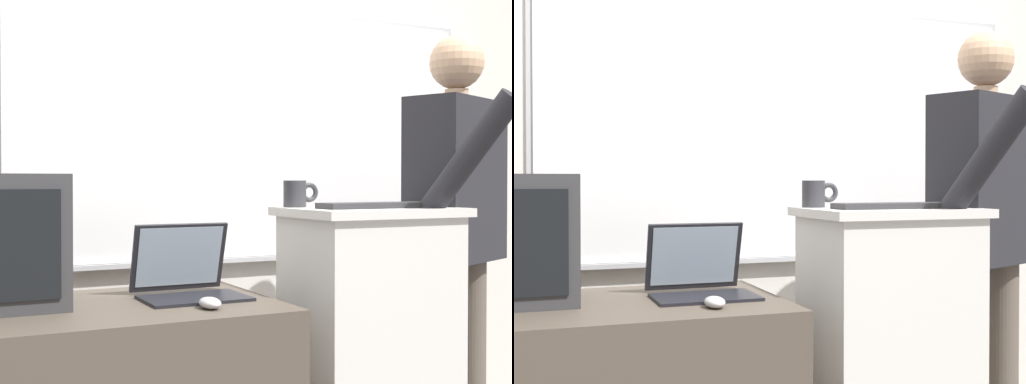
% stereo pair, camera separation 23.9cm
% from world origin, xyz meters
% --- Properties ---
extents(back_wall, '(6.40, 0.17, 2.63)m').
position_xyz_m(back_wall, '(0.02, 1.16, 1.32)').
color(back_wall, silver).
rests_on(back_wall, ground_plane).
extents(lectern_podium, '(0.59, 0.43, 1.06)m').
position_xyz_m(lectern_podium, '(0.45, 0.32, 0.53)').
color(lectern_podium, silver).
rests_on(lectern_podium, ground_plane).
extents(person_presenter, '(0.64, 0.69, 1.72)m').
position_xyz_m(person_presenter, '(0.91, 0.38, 1.01)').
color(person_presenter, brown).
rests_on(person_presenter, ground_plane).
extents(laptop, '(0.33, 0.30, 0.24)m').
position_xyz_m(laptop, '(-0.20, 0.43, 0.85)').
color(laptop, black).
rests_on(laptop, side_desk).
extents(wireless_keyboard, '(0.43, 0.12, 0.02)m').
position_xyz_m(wireless_keyboard, '(0.45, 0.27, 1.07)').
color(wireless_keyboard, '#2D2D30').
rests_on(wireless_keyboard, lectern_podium).
extents(computer_mouse_by_laptop, '(0.06, 0.10, 0.03)m').
position_xyz_m(computer_mouse_by_laptop, '(-0.22, 0.17, 0.79)').
color(computer_mouse_by_laptop, '#BCBCC1').
rests_on(computer_mouse_by_laptop, side_desk).
extents(coffee_mug, '(0.14, 0.08, 0.10)m').
position_xyz_m(coffee_mug, '(0.24, 0.47, 1.11)').
color(coffee_mug, '#333338').
rests_on(coffee_mug, lectern_podium).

